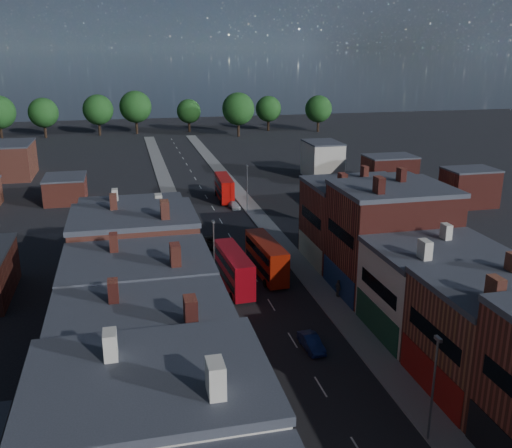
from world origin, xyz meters
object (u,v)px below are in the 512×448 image
bus_1 (266,257)px  bus_0 (234,269)px  ped_1 (218,347)px  car_2 (210,242)px  bus_2 (224,188)px  ped_3 (338,288)px  car_1 (311,343)px  car_3 (234,205)px

bus_1 → bus_0: bearing=-152.5°
bus_0 → ped_1: 15.55m
car_2 → bus_2: bearing=68.0°
bus_0 → ped_3: 12.05m
car_1 → ped_1: 8.61m
bus_2 → car_1: bus_2 is taller
bus_2 → car_3: bearing=-81.9°
bus_2 → bus_1: bearing=-90.2°
bus_1 → bus_2: 36.93m
car_1 → bus_2: bearing=84.7°
ped_1 → car_3: bearing=-83.9°
bus_1 → car_3: size_ratio=2.80×
bus_0 → bus_1: bus_1 is taller
ped_3 → car_1: bearing=139.1°
bus_2 → car_2: bearing=-102.8°
car_2 → bus_1: bearing=-74.3°
bus_2 → car_2: size_ratio=2.14×
bus_0 → car_1: bearing=-78.2°
bus_2 → ped_3: size_ratio=5.06×
ped_1 → ped_3: bearing=-128.8°
bus_0 → ped_1: bearing=-109.8°
ped_1 → bus_0: bearing=-87.4°
car_1 → car_2: bearing=95.5°
bus_2 → ped_3: (4.77, -44.96, -1.21)m
bus_2 → car_3: (0.65, -5.99, -1.77)m
car_1 → car_3: car_1 is taller
car_2 → ped_3: ped_3 is taller
car_1 → car_3: bearing=83.7°
bus_2 → car_2: 25.74m
car_2 → ped_3: size_ratio=2.36×
car_2 → ped_1: bearing=-104.5°
bus_2 → car_1: size_ratio=2.49×
bus_0 → bus_1: size_ratio=0.98×
bus_0 → bus_2: size_ratio=1.03×
ped_1 → ped_3: size_ratio=0.90×
bus_1 → bus_2: bus_1 is taller
bus_1 → car_1: size_ratio=2.60×
car_3 → ped_1: (-10.95, -48.50, 0.46)m
ped_3 → car_2: bearing=21.1°
ped_1 → ped_3: (15.08, 9.54, 0.10)m
bus_1 → car_2: bearing=109.5°
bus_1 → ped_1: bus_1 is taller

